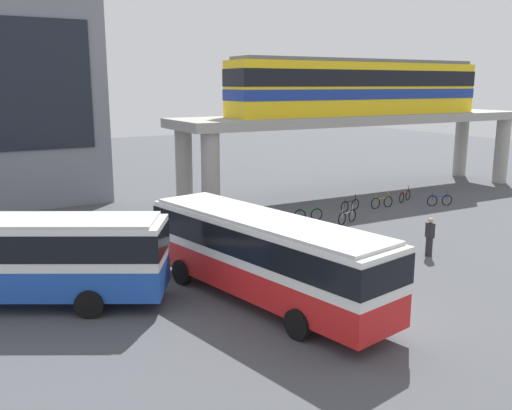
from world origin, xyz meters
The scene contains 12 objects.
ground_plane centered at (0.00, 10.00, 0.00)m, with size 120.00×120.00×0.00m, color #47494F.
elevated_platform centered at (14.58, 17.61, 4.87)m, with size 28.31×5.71×5.76m.
train centered at (14.26, 17.61, 7.73)m, with size 20.15×2.96×3.84m.
bus_main centered at (-2.19, 2.86, 1.99)m, with size 4.65×11.32×3.22m.
bus_secondary centered at (-10.21, 7.07, 1.99)m, with size 10.88×7.60×3.22m.
bicycle_black centered at (10.23, 13.23, 0.36)m, with size 1.76×0.45×1.04m.
bicycle_green centered at (6.45, 12.41, 0.36)m, with size 1.75×0.51×1.04m.
bicycle_orange centered at (12.64, 12.97, 0.36)m, with size 1.79×0.11×1.04m.
bicycle_red centered at (15.44, 13.77, 0.36)m, with size 1.67×0.75×1.04m.
bicycle_blue centered at (16.42, 11.58, 0.36)m, with size 1.71×0.64×1.04m.
bicycle_silver centered at (8.08, 10.82, 0.36)m, with size 1.72×0.60×1.04m.
pedestrian_walking_across centered at (7.42, 3.91, 0.87)m, with size 0.33×0.44×1.83m.
Camera 1 is at (-12.00, -14.05, 7.88)m, focal length 39.30 mm.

